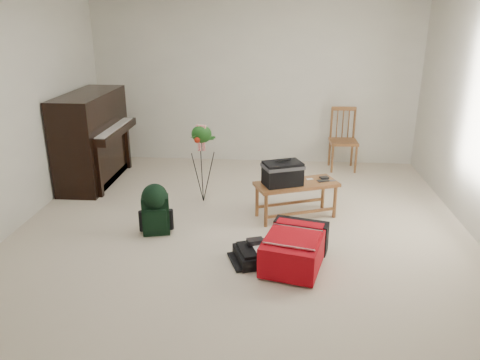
# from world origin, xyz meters

# --- Properties ---
(floor) EXTENTS (5.00, 5.50, 0.01)m
(floor) POSITION_xyz_m (0.00, 0.00, 0.00)
(floor) COLOR beige
(floor) RESTS_ON ground
(wall_back) EXTENTS (5.00, 0.04, 2.50)m
(wall_back) POSITION_xyz_m (0.00, 2.75, 1.25)
(wall_back) COLOR beige
(wall_back) RESTS_ON floor
(piano) EXTENTS (0.71, 1.50, 1.25)m
(piano) POSITION_xyz_m (-2.19, 1.60, 0.60)
(piano) COLOR black
(piano) RESTS_ON floor
(bench) EXTENTS (1.02, 0.71, 0.73)m
(bench) POSITION_xyz_m (0.48, 0.56, 0.52)
(bench) COLOR brown
(bench) RESTS_ON floor
(dining_chair) EXTENTS (0.41, 0.41, 0.93)m
(dining_chair) POSITION_xyz_m (1.37, 2.43, 0.45)
(dining_chair) COLOR brown
(dining_chair) RESTS_ON floor
(red_suitcase) EXTENTS (0.68, 0.88, 0.33)m
(red_suitcase) POSITION_xyz_m (0.56, -0.50, 0.17)
(red_suitcase) COLOR red
(red_suitcase) RESTS_ON floor
(black_duffel) EXTENTS (0.59, 0.53, 0.20)m
(black_duffel) POSITION_xyz_m (0.25, -0.49, 0.07)
(black_duffel) COLOR black
(black_duffel) RESTS_ON floor
(green_backpack) EXTENTS (0.32, 0.29, 0.57)m
(green_backpack) POSITION_xyz_m (-0.91, 0.00, 0.31)
(green_backpack) COLOR black
(green_backpack) RESTS_ON floor
(flower_stand) EXTENTS (0.39, 0.39, 1.02)m
(flower_stand) POSITION_xyz_m (-0.55, 0.96, 0.50)
(flower_stand) COLOR black
(flower_stand) RESTS_ON floor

